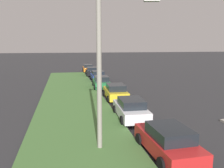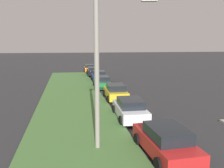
# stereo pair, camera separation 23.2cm
# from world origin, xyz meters

# --- Properties ---
(grass_median) EXTENTS (60.00, 6.00, 0.12)m
(grass_median) POSITION_xyz_m (10.00, 6.80, 0.06)
(grass_median) COLOR #477238
(grass_median) RESTS_ON ground
(parked_car_red) EXTENTS (4.35, 2.12, 1.47)m
(parked_car_red) POSITION_xyz_m (6.02, 2.82, 0.72)
(parked_car_red) COLOR red
(parked_car_red) RESTS_ON ground
(parked_car_white) EXTENTS (4.37, 2.15, 1.47)m
(parked_car_white) POSITION_xyz_m (11.80, 2.95, 0.72)
(parked_car_white) COLOR silver
(parked_car_white) RESTS_ON ground
(parked_car_yellow) EXTENTS (4.36, 2.14, 1.47)m
(parked_car_yellow) POSITION_xyz_m (17.94, 2.70, 0.72)
(parked_car_yellow) COLOR gold
(parked_car_yellow) RESTS_ON ground
(parked_car_green) EXTENTS (4.39, 2.19, 1.47)m
(parked_car_green) POSITION_xyz_m (23.96, 3.12, 0.72)
(parked_car_green) COLOR #1E6B38
(parked_car_green) RESTS_ON ground
(parked_car_blue) EXTENTS (4.34, 2.09, 1.47)m
(parked_car_blue) POSITION_xyz_m (29.70, 2.71, 0.72)
(parked_car_blue) COLOR #23389E
(parked_car_blue) RESTS_ON ground
(parked_car_black) EXTENTS (4.34, 2.10, 1.47)m
(parked_car_black) POSITION_xyz_m (35.44, 2.93, 0.72)
(parked_car_black) COLOR black
(parked_car_black) RESTS_ON ground
(parked_car_orange) EXTENTS (4.37, 2.16, 1.47)m
(parked_car_orange) POSITION_xyz_m (41.09, 2.97, 0.72)
(parked_car_orange) COLOR orange
(parked_car_orange) RESTS_ON ground
(streetlight) EXTENTS (0.95, 2.83, 7.50)m
(streetlight) POSITION_xyz_m (7.22, 5.53, 4.39)
(streetlight) COLOR gray
(streetlight) RESTS_ON ground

